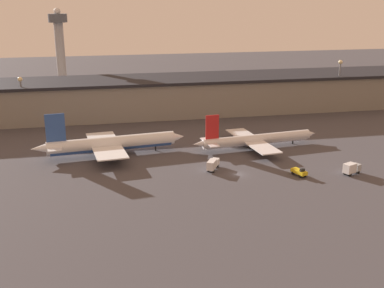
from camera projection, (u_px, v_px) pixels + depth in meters
The scene contains 10 objects.
ground at pixel (238, 174), 138.83m from camera, with size 600.00×600.00×0.00m, color #423F44.
terminal_building at pixel (186, 95), 210.52m from camera, with size 235.53×28.98×15.66m.
airplane_0 at pixel (111, 144), 154.69m from camera, with size 49.56×31.17×14.96m.
airplane_1 at pixel (256, 140), 162.39m from camera, with size 45.44×30.80×12.59m.
service_vehicle_0 at pixel (299, 172), 137.55m from camera, with size 3.59×5.40×2.50m.
service_vehicle_1 at pixel (351, 168), 138.43m from camera, with size 6.04×4.31×3.43m.
service_vehicle_2 at pixel (213, 164), 142.10m from camera, with size 5.28×7.09×3.20m.
lamp_post_0 at pixel (22, 94), 186.51m from camera, with size 1.80×1.80×19.51m.
lamp_post_1 at pixel (339, 78), 211.96m from camera, with size 1.80×1.80×22.51m.
control_tower at pixel (60, 47), 235.70m from camera, with size 9.00×9.00×43.83m.
Camera 1 is at (-39.50, -124.58, 49.49)m, focal length 45.00 mm.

